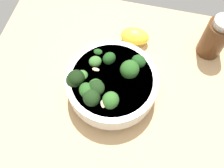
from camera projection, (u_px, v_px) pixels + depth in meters
ground_plane at (103, 100)px, 66.80cm from camera, size 68.64×68.64×3.04cm
bowl_of_broccoli at (110, 83)px, 62.03cm from camera, size 22.45×22.45×11.00cm
lemon_wedge at (135, 36)px, 71.40cm from camera, size 5.19×8.17×4.75cm
bottle_tall at (215, 37)px, 66.68cm from camera, size 6.70×6.70×12.80cm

